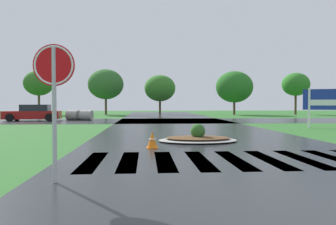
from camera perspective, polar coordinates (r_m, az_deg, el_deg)
asphalt_roadway at (r=13.75m, az=5.64°, el=-4.45°), size 9.03×80.00×0.01m
asphalt_cross_road at (r=27.03m, az=0.91°, el=-1.45°), size 90.00×8.13×0.01m
crosswalk_stripes at (r=8.60m, az=11.57°, el=-8.13°), size 7.65×2.98×0.01m
stop_sign at (r=6.27m, az=-19.39°, el=5.41°), size 0.76×0.09×2.53m
estate_billboard at (r=21.11m, az=26.92°, el=1.78°), size 2.92×1.41×2.34m
median_island at (r=12.39m, az=5.26°, el=-4.51°), size 2.98×2.02×0.68m
car_dark_suv at (r=29.18m, az=-22.58°, el=-0.11°), size 4.56×2.34×1.35m
drainage_pipe_stack at (r=29.00m, az=-15.26°, el=-0.45°), size 2.36×1.35×0.86m
traffic_cone at (r=10.52m, az=-2.78°, el=-4.91°), size 0.36×0.36×0.55m
background_treeline at (r=41.50m, az=-0.27°, el=4.74°), size 36.47×6.61×5.77m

